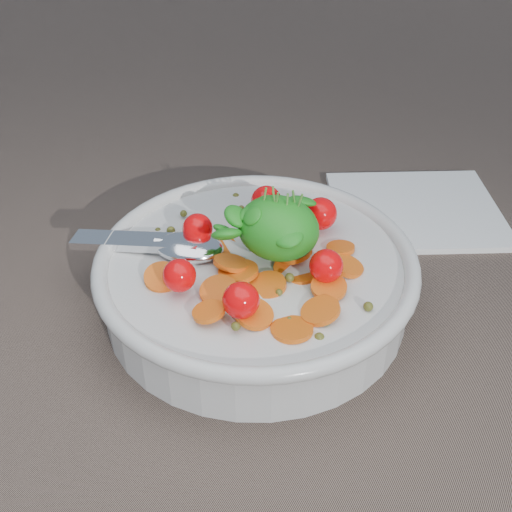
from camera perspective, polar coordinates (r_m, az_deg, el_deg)
The scene contains 3 objects.
ground at distance 0.58m, azimuth 1.88°, elevation -4.96°, with size 6.00×6.00×0.00m, color #7A6557.
bowl at distance 0.57m, azimuth 0.02°, elevation -1.86°, with size 0.30×0.28×0.12m.
napkin at distance 0.73m, azimuth 14.01°, elevation 4.02°, with size 0.18×0.16×0.01m, color white.
Camera 1 is at (0.19, -0.39, 0.39)m, focal length 45.00 mm.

